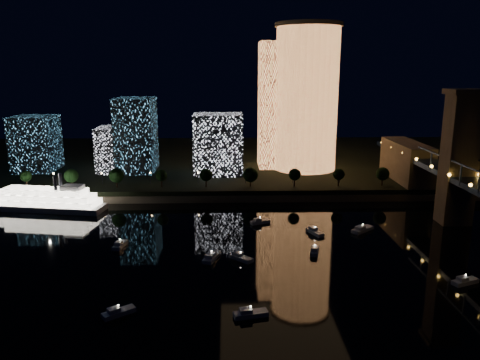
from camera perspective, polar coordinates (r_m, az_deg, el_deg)
The scene contains 10 objects.
ground at distance 131.53m, azimuth 7.66°, elevation -12.41°, with size 520.00×520.00×0.00m, color black.
far_bank at distance 282.78m, azimuth 2.59°, elevation 2.32°, with size 420.00×160.00×5.00m, color black.
seawall at distance 207.35m, azimuth 4.12°, elevation -2.13°, with size 420.00×6.00×3.00m, color #6B5E4C.
tower_cylindrical at distance 246.84m, azimuth 8.11°, elevation 9.88°, with size 34.00×34.00×74.21m.
tower_rectangular at distance 252.37m, azimuth 4.70°, elevation 9.03°, with size 20.61×20.61×65.56m, color #E68B49.
midrise_blocks at distance 246.89m, azimuth -13.01°, elevation 4.55°, with size 117.32×31.42×37.61m.
riverboat at distance 210.11m, azimuth -23.13°, elevation -2.28°, with size 53.32×19.26×15.76m.
motorboats at distance 145.76m, azimuth 5.01°, elevation -9.32°, with size 105.90×75.49×2.78m.
esplanade_trees at distance 210.20m, azimuth -4.27°, elevation 0.61°, with size 165.56×6.84×8.92m.
street_lamps at distance 216.57m, azimuth -5.15°, elevation 0.58°, with size 132.70×0.70×5.65m.
Camera 1 is at (-20.31, -116.70, 57.17)m, focal length 35.00 mm.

